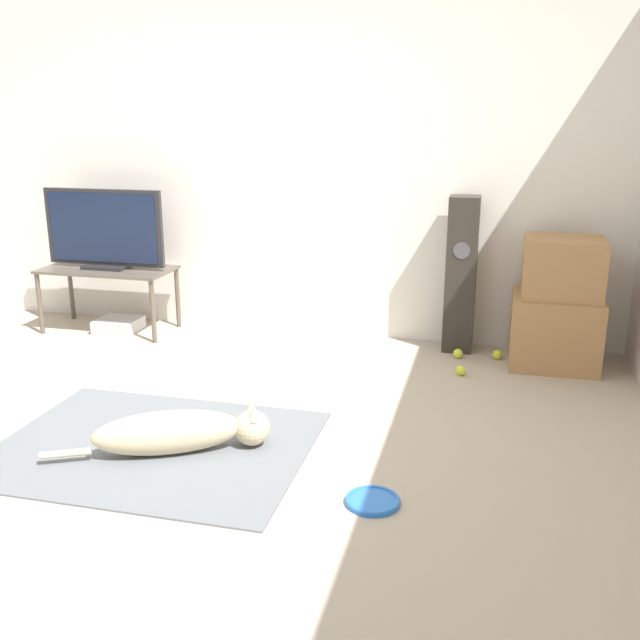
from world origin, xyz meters
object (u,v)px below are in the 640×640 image
(tennis_ball_loose_on_carpet, at_px, (497,355))
(dog, at_px, (182,432))
(frisbee, at_px, (373,501))
(cardboard_box_upper, at_px, (563,267))
(tv_stand, at_px, (108,276))
(tennis_ball_near_speaker, at_px, (458,354))
(game_console, at_px, (119,325))
(tennis_ball_by_boxes, at_px, (461,371))
(tv, at_px, (104,230))
(floor_speaker, at_px, (461,275))
(cardboard_box_lower, at_px, (555,331))

(tennis_ball_loose_on_carpet, bearing_deg, dog, -129.49)
(frisbee, bearing_deg, dog, 166.67)
(dog, xyz_separation_m, frisbee, (1.00, -0.24, -0.11))
(frisbee, bearing_deg, cardboard_box_upper, 66.75)
(tv_stand, relative_size, tennis_ball_near_speaker, 15.11)
(frisbee, height_order, game_console, game_console)
(tennis_ball_by_boxes, relative_size, game_console, 0.21)
(tv, distance_m, tennis_ball_near_speaker, 2.76)
(tv, relative_size, tennis_ball_by_boxes, 14.35)
(tv, height_order, game_console, tv)
(cardboard_box_upper, distance_m, tennis_ball_loose_on_carpet, 0.74)
(floor_speaker, distance_m, game_console, 2.63)
(floor_speaker, height_order, tennis_ball_by_boxes, floor_speaker)
(dog, height_order, tennis_ball_by_boxes, dog)
(tennis_ball_near_speaker, distance_m, tennis_ball_loose_on_carpet, 0.27)
(tennis_ball_loose_on_carpet, bearing_deg, frisbee, -103.80)
(tv_stand, distance_m, tv, 0.35)
(tennis_ball_near_speaker, bearing_deg, cardboard_box_upper, 1.64)
(floor_speaker, height_order, tv, floor_speaker)
(game_console, bearing_deg, cardboard_box_lower, 0.21)
(dog, relative_size, tv_stand, 1.02)
(tennis_ball_by_boxes, distance_m, game_console, 2.65)
(cardboard_box_lower, xyz_separation_m, tennis_ball_near_speaker, (-0.62, -0.02, -0.20))
(dog, bearing_deg, tv_stand, 128.22)
(cardboard_box_upper, bearing_deg, cardboard_box_lower, -170.34)
(tennis_ball_by_boxes, xyz_separation_m, tennis_ball_near_speaker, (-0.04, 0.34, 0.00))
(cardboard_box_upper, distance_m, tennis_ball_by_boxes, 0.94)
(tennis_ball_loose_on_carpet, bearing_deg, tennis_ball_by_boxes, -120.82)
(tv_stand, relative_size, tennis_ball_by_boxes, 15.11)
(cardboard_box_upper, xyz_separation_m, tv, (-3.29, 0.00, 0.11))
(tennis_ball_by_boxes, bearing_deg, tv_stand, 172.49)
(cardboard_box_lower, relative_size, floor_speaker, 0.52)
(tennis_ball_by_boxes, height_order, tennis_ball_near_speaker, same)
(game_console, bearing_deg, tennis_ball_loose_on_carpet, 0.74)
(tennis_ball_loose_on_carpet, bearing_deg, cardboard_box_lower, -4.06)
(cardboard_box_lower, xyz_separation_m, game_console, (-3.22, -0.01, -0.19))
(cardboard_box_lower, relative_size, tennis_ball_by_boxes, 8.58)
(tv_stand, height_order, tennis_ball_by_boxes, tv_stand)
(frisbee, height_order, tennis_ball_near_speaker, tennis_ball_near_speaker)
(cardboard_box_lower, bearing_deg, floor_speaker, 164.74)
(tv, height_order, tennis_ball_near_speaker, tv)
(tv, height_order, tennis_ball_loose_on_carpet, tv)
(game_console, bearing_deg, floor_speaker, 4.14)
(cardboard_box_upper, height_order, floor_speaker, floor_speaker)
(tv_stand, relative_size, tv, 1.05)
(tennis_ball_near_speaker, bearing_deg, floor_speaker, 95.69)
(floor_speaker, relative_size, tennis_ball_near_speaker, 16.52)
(dog, xyz_separation_m, tennis_ball_by_boxes, (1.28, 1.45, -0.09))
(tennis_ball_loose_on_carpet, bearing_deg, game_console, -179.26)
(cardboard_box_upper, bearing_deg, tennis_ball_near_speaker, -178.36)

